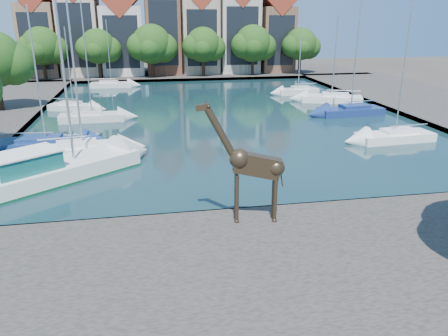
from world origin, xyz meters
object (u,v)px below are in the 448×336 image
at_px(sailboat_right_a, 395,135).
at_px(motorsailer, 51,168).
at_px(giraffe_statue, 251,165).
at_px(sailboat_left_a, 83,147).

bearing_deg(sailboat_right_a, motorsailer, -169.97).
xyz_separation_m(giraffe_statue, sailboat_left_a, (-9.22, 13.21, -2.58)).
relative_size(giraffe_statue, sailboat_left_a, 0.52).
bearing_deg(sailboat_right_a, giraffe_statue, -139.70).
bearing_deg(motorsailer, sailboat_left_a, 75.49).
height_order(giraffe_statue, sailboat_left_a, sailboat_left_a).
distance_m(motorsailer, sailboat_left_a, 5.12).
height_order(motorsailer, sailboat_left_a, sailboat_left_a).
bearing_deg(sailboat_left_a, motorsailer, -104.51).
distance_m(giraffe_statue, motorsailer, 13.57).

